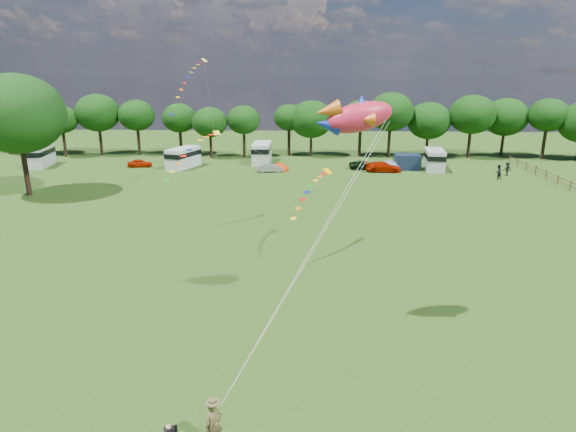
{
  "coord_description": "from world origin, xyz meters",
  "views": [
    {
      "loc": [
        1.35,
        -23.17,
        13.44
      ],
      "look_at": [
        0.0,
        8.0,
        4.0
      ],
      "focal_mm": 30.0,
      "sensor_mm": 36.0,
      "label": 1
    }
  ],
  "objects_px": {
    "big_tree": "(17,114)",
    "tent_orange": "(280,170)",
    "car_c": "(383,167)",
    "campervan_d": "(434,159)",
    "campervan_c": "(262,152)",
    "walker_a": "(498,172)",
    "car_b": "(270,168)",
    "car_a": "(140,163)",
    "fish_kite": "(353,117)",
    "car_d": "(364,165)",
    "campervan_b": "(183,157)",
    "campervan_a": "(39,155)",
    "kite_flyer": "(214,424)",
    "walker_b": "(507,169)",
    "tent_greyblue": "(390,169)"
  },
  "relations": [
    {
      "from": "campervan_a",
      "to": "walker_a",
      "type": "bearing_deg",
      "value": -104.18
    },
    {
      "from": "campervan_a",
      "to": "campervan_c",
      "type": "xyz_separation_m",
      "value": [
        32.24,
        4.29,
        0.03
      ]
    },
    {
      "from": "walker_a",
      "to": "campervan_a",
      "type": "bearing_deg",
      "value": -30.88
    },
    {
      "from": "campervan_b",
      "to": "walker_b",
      "type": "bearing_deg",
      "value": -75.06
    },
    {
      "from": "big_tree",
      "to": "kite_flyer",
      "type": "height_order",
      "value": "big_tree"
    },
    {
      "from": "big_tree",
      "to": "tent_greyblue",
      "type": "distance_m",
      "value": 46.85
    },
    {
      "from": "campervan_d",
      "to": "campervan_b",
      "type": "bearing_deg",
      "value": 97.28
    },
    {
      "from": "car_a",
      "to": "tent_greyblue",
      "type": "relative_size",
      "value": 0.93
    },
    {
      "from": "car_d",
      "to": "campervan_c",
      "type": "distance_m",
      "value": 15.77
    },
    {
      "from": "campervan_d",
      "to": "car_d",
      "type": "bearing_deg",
      "value": 97.67
    },
    {
      "from": "car_b",
      "to": "tent_greyblue",
      "type": "relative_size",
      "value": 0.92
    },
    {
      "from": "car_a",
      "to": "kite_flyer",
      "type": "relative_size",
      "value": 1.89
    },
    {
      "from": "tent_greyblue",
      "to": "kite_flyer",
      "type": "xyz_separation_m",
      "value": [
        -14.9,
        -53.17,
        0.91
      ]
    },
    {
      "from": "campervan_a",
      "to": "campervan_b",
      "type": "relative_size",
      "value": 1.01
    },
    {
      "from": "kite_flyer",
      "to": "car_a",
      "type": "bearing_deg",
      "value": 81.57
    },
    {
      "from": "big_tree",
      "to": "campervan_b",
      "type": "relative_size",
      "value": 2.11
    },
    {
      "from": "campervan_a",
      "to": "campervan_c",
      "type": "relative_size",
      "value": 1.03
    },
    {
      "from": "campervan_d",
      "to": "walker_a",
      "type": "xyz_separation_m",
      "value": [
        6.69,
        -6.09,
        -0.57
      ]
    },
    {
      "from": "car_a",
      "to": "kite_flyer",
      "type": "bearing_deg",
      "value": -171.64
    },
    {
      "from": "car_a",
      "to": "car_b",
      "type": "height_order",
      "value": "car_b"
    },
    {
      "from": "campervan_c",
      "to": "fish_kite",
      "type": "distance_m",
      "value": 50.68
    },
    {
      "from": "campervan_b",
      "to": "fish_kite",
      "type": "bearing_deg",
      "value": -135.97
    },
    {
      "from": "car_b",
      "to": "car_c",
      "type": "distance_m",
      "value": 15.69
    },
    {
      "from": "big_tree",
      "to": "tent_orange",
      "type": "height_order",
      "value": "big_tree"
    },
    {
      "from": "car_a",
      "to": "campervan_d",
      "type": "distance_m",
      "value": 42.27
    },
    {
      "from": "campervan_b",
      "to": "campervan_c",
      "type": "bearing_deg",
      "value": -48.2
    },
    {
      "from": "car_c",
      "to": "car_d",
      "type": "xyz_separation_m",
      "value": [
        -2.39,
        1.82,
        -0.1
      ]
    },
    {
      "from": "fish_kite",
      "to": "walker_a",
      "type": "distance_m",
      "value": 45.55
    },
    {
      "from": "campervan_d",
      "to": "tent_orange",
      "type": "relative_size",
      "value": 2.11
    },
    {
      "from": "car_c",
      "to": "campervan_d",
      "type": "xyz_separation_m",
      "value": [
        7.39,
        1.9,
        0.82
      ]
    },
    {
      "from": "car_c",
      "to": "car_d",
      "type": "bearing_deg",
      "value": 54.8
    },
    {
      "from": "walker_a",
      "to": "campervan_b",
      "type": "bearing_deg",
      "value": -33.41
    },
    {
      "from": "tent_orange",
      "to": "campervan_c",
      "type": "bearing_deg",
      "value": 117.27
    },
    {
      "from": "big_tree",
      "to": "car_a",
      "type": "relative_size",
      "value": 3.77
    },
    {
      "from": "car_b",
      "to": "car_c",
      "type": "bearing_deg",
      "value": -95.26
    },
    {
      "from": "big_tree",
      "to": "tent_orange",
      "type": "bearing_deg",
      "value": 29.32
    },
    {
      "from": "car_d",
      "to": "campervan_a",
      "type": "bearing_deg",
      "value": 86.06
    },
    {
      "from": "fish_kite",
      "to": "car_d",
      "type": "bearing_deg",
      "value": 71.68
    },
    {
      "from": "campervan_a",
      "to": "fish_kite",
      "type": "relative_size",
      "value": 1.55
    },
    {
      "from": "campervan_c",
      "to": "walker_a",
      "type": "xyz_separation_m",
      "value": [
        31.54,
        -10.53,
        -0.66
      ]
    },
    {
      "from": "campervan_b",
      "to": "tent_orange",
      "type": "bearing_deg",
      "value": -76.51
    },
    {
      "from": "car_b",
      "to": "campervan_d",
      "type": "bearing_deg",
      "value": -91.5
    },
    {
      "from": "car_b",
      "to": "big_tree",
      "type": "bearing_deg",
      "value": 110.43
    },
    {
      "from": "campervan_d",
      "to": "car_a",
      "type": "bearing_deg",
      "value": 97.17
    },
    {
      "from": "car_b",
      "to": "fish_kite",
      "type": "height_order",
      "value": "fish_kite"
    },
    {
      "from": "big_tree",
      "to": "campervan_a",
      "type": "bearing_deg",
      "value": 115.24
    },
    {
      "from": "walker_b",
      "to": "campervan_a",
      "type": "bearing_deg",
      "value": -17.23
    },
    {
      "from": "kite_flyer",
      "to": "campervan_c",
      "type": "bearing_deg",
      "value": 63.69
    },
    {
      "from": "big_tree",
      "to": "campervan_b",
      "type": "distance_m",
      "value": 22.71
    },
    {
      "from": "car_c",
      "to": "campervan_b",
      "type": "distance_m",
      "value": 28.48
    }
  ]
}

